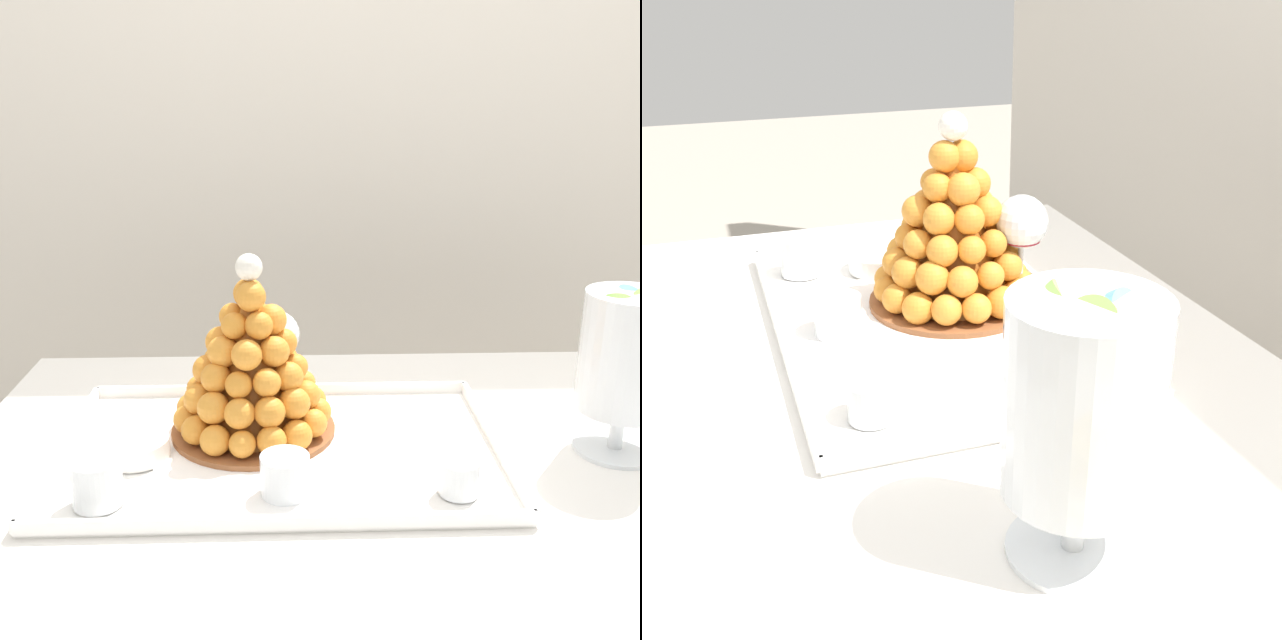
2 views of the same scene
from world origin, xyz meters
TOP-DOWN VIEW (x-y plane):
  - backdrop_wall at (0.00, 1.06)m, footprint 4.80×0.10m
  - buffet_table at (0.00, 0.00)m, footprint 1.39×0.79m
  - serving_tray at (-0.22, -0.01)m, footprint 0.62×0.40m
  - croquembouche at (-0.26, 0.05)m, footprint 0.24×0.24m
  - dessert_cup_left at (-0.45, -0.14)m, footprint 0.06×0.06m
  - dessert_cup_mid_left at (-0.21, -0.13)m, footprint 0.06×0.06m
  - dessert_cup_centre at (0.01, -0.13)m, footprint 0.05×0.05m
  - creme_brulee_ramekin at (-0.42, -0.02)m, footprint 0.10×0.10m
  - macaron_goblet at (0.26, -0.02)m, footprint 0.13×0.13m
  - wine_glass at (-0.23, 0.14)m, footprint 0.07×0.07m

SIDE VIEW (x-z plane):
  - buffet_table at x=0.00m, z-range 0.29..1.07m
  - serving_tray at x=-0.22m, z-range 0.78..0.80m
  - creme_brulee_ramekin at x=-0.42m, z-range 0.79..0.82m
  - dessert_cup_centre at x=0.01m, z-range 0.79..0.84m
  - dessert_cup_mid_left at x=-0.21m, z-range 0.79..0.84m
  - dessert_cup_left at x=-0.45m, z-range 0.79..0.85m
  - croquembouche at x=-0.26m, z-range 0.76..1.03m
  - wine_glass at x=-0.23m, z-range 0.83..0.99m
  - macaron_goblet at x=0.26m, z-range 0.81..1.06m
  - backdrop_wall at x=0.00m, z-range 0.00..2.50m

